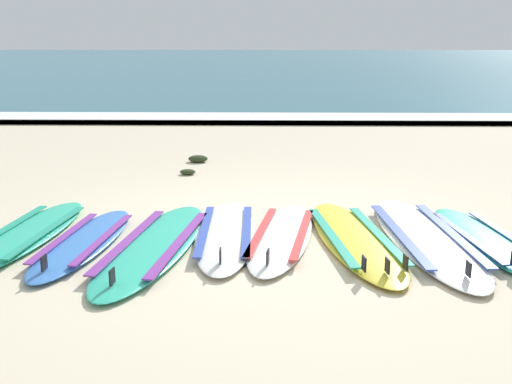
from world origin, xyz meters
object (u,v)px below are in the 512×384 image
object	(u,v)px
surfboard_7	(487,240)
surfboard_4	(282,236)
surfboard_5	(355,239)
surfboard_3	(226,234)
surfboard_0	(27,234)
surfboard_2	(155,245)
surfboard_6	(425,237)
surfboard_1	(84,241)

from	to	relation	value
surfboard_7	surfboard_4	bearing A→B (deg)	177.45
surfboard_5	surfboard_3	bearing A→B (deg)	174.34
surfboard_0	surfboard_2	size ratio (longest dim) A/B	0.88
surfboard_0	surfboard_4	world-z (taller)	same
surfboard_2	surfboard_3	world-z (taller)	same
surfboard_4	surfboard_0	bearing A→B (deg)	179.54
surfboard_3	surfboard_5	xyz separation A→B (m)	(1.12, -0.11, 0.00)
surfboard_4	surfboard_7	world-z (taller)	same
surfboard_0	surfboard_7	size ratio (longest dim) A/B	1.08
surfboard_2	surfboard_5	xyz separation A→B (m)	(1.70, 0.20, 0.00)
surfboard_2	surfboard_4	bearing A→B (deg)	13.33
surfboard_0	surfboard_6	world-z (taller)	same
surfboard_1	surfboard_5	xyz separation A→B (m)	(2.31, 0.12, 0.00)
surfboard_5	surfboard_6	size ratio (longest dim) A/B	0.91
surfboard_6	surfboard_3	bearing A→B (deg)	178.08
surfboard_2	surfboard_6	xyz separation A→B (m)	(2.31, 0.25, -0.00)
surfboard_4	surfboard_5	distance (m)	0.63
surfboard_3	surfboard_4	size ratio (longest dim) A/B	1.01
surfboard_3	surfboard_6	world-z (taller)	same
surfboard_0	surfboard_4	distance (m)	2.25
surfboard_1	surfboard_7	xyz separation A→B (m)	(3.44, 0.10, 0.00)
surfboard_2	surfboard_4	size ratio (longest dim) A/B	1.20
surfboard_1	surfboard_6	distance (m)	2.93
surfboard_1	surfboard_3	world-z (taller)	same
surfboard_0	surfboard_6	xyz separation A→B (m)	(3.50, -0.02, -0.00)
surfboard_1	surfboard_3	bearing A→B (deg)	11.16
surfboard_1	surfboard_4	world-z (taller)	same
surfboard_2	surfboard_5	distance (m)	1.71
surfboard_1	surfboard_2	bearing A→B (deg)	-6.72
surfboard_4	surfboard_6	distance (m)	1.25
surfboard_3	surfboard_6	xyz separation A→B (m)	(1.74, -0.06, -0.00)
surfboard_1	surfboard_3	size ratio (longest dim) A/B	0.94
surfboard_3	surfboard_5	distance (m)	1.13
surfboard_4	surfboard_3	bearing A→B (deg)	173.73
surfboard_7	surfboard_6	bearing A→B (deg)	171.75
surfboard_1	surfboard_4	xyz separation A→B (m)	(1.68, 0.18, -0.00)
surfboard_1	surfboard_6	xyz separation A→B (m)	(2.93, 0.18, -0.00)
surfboard_2	surfboard_7	size ratio (longest dim) A/B	1.22
surfboard_3	surfboard_7	size ratio (longest dim) A/B	1.03
surfboard_3	surfboard_4	bearing A→B (deg)	-6.27
surfboard_5	surfboard_6	distance (m)	0.62
surfboard_6	surfboard_5	bearing A→B (deg)	-175.09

